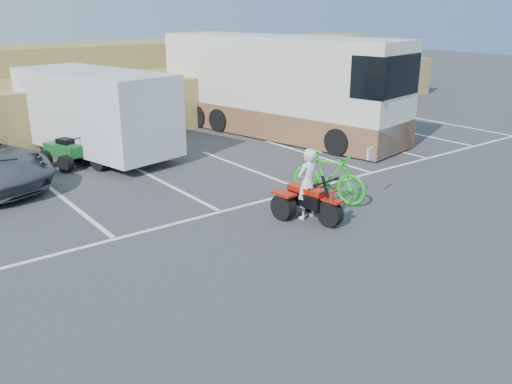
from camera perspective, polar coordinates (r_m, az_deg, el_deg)
ground at (r=11.28m, az=3.11°, el=-5.55°), size 100.00×100.00×0.00m
parking_stripes at (r=14.82m, az=-4.50°, el=0.47°), size 28.00×5.16×0.01m
grass_embankment at (r=24.45m, az=-21.32°, el=9.94°), size 40.00×8.50×3.10m
red_trike_atv at (r=12.63m, az=5.81°, el=-2.90°), size 1.36×1.72×1.05m
rider at (r=12.45m, az=5.42°, el=0.85°), size 0.64×0.46×1.66m
green_dirt_bike at (r=13.73m, az=7.63°, el=1.60°), size 1.11×2.18×1.26m
cargo_trailer at (r=18.46m, az=-16.55°, el=8.19°), size 3.61×6.31×2.77m
rv_motorhome at (r=20.99m, az=2.41°, el=10.35°), size 4.50×10.40×3.63m
quad_atv_blue at (r=15.80m, az=-24.74°, el=-0.10°), size 1.60×1.90×1.08m
quad_atv_green at (r=17.80m, az=-19.17°, el=2.59°), size 1.55×1.78×0.98m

